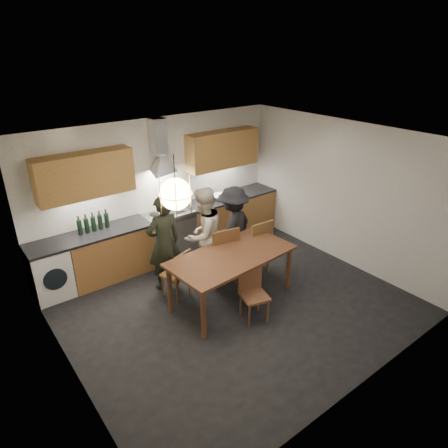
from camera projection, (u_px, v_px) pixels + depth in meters
ground at (233, 302)px, 6.38m from camera, size 5.00×5.00×0.00m
room_shell at (234, 203)px, 5.66m from camera, size 5.02×4.52×2.61m
counter_run at (170, 234)px, 7.61m from camera, size 5.00×0.62×0.90m
range_stove at (169, 235)px, 7.59m from camera, size 0.90×0.60×0.92m
wall_fixtures at (161, 160)px, 7.08m from camera, size 4.30×0.54×1.10m
pendant_lamp at (176, 194)px, 4.87m from camera, size 0.43×0.43×0.70m
dining_table at (232, 260)px, 6.14m from camera, size 2.03×1.12×0.83m
chair_back_left at (179, 271)px, 6.32m from camera, size 0.48×0.48×0.84m
chair_back_mid at (223, 252)px, 6.66m from camera, size 0.55×0.55×1.05m
chair_back_right at (258, 243)px, 6.97m from camera, size 0.48×0.48×1.02m
chair_front at (252, 289)px, 5.87m from camera, size 0.46×0.46×0.83m
person_left at (164, 243)px, 6.48m from camera, size 0.60×0.40×1.64m
person_mid at (203, 235)px, 6.71m from camera, size 0.94×0.82×1.67m
person_right at (233, 229)px, 7.08m from camera, size 1.14×0.90×1.55m
mixing_bowl at (220, 197)px, 8.05m from camera, size 0.39×0.39×0.08m
stock_pot at (236, 191)px, 8.30m from camera, size 0.20×0.20×0.13m
wine_bottles at (93, 222)px, 6.64m from camera, size 0.54×0.08×0.33m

